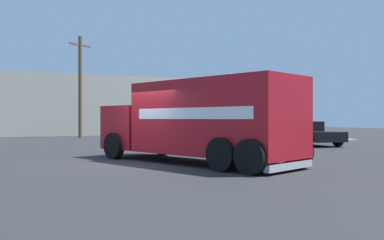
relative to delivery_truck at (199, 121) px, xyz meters
name	(u,v)px	position (x,y,z in m)	size (l,w,h in m)	color
ground_plane	(134,164)	(-2.14, 0.71, -1.48)	(100.00, 100.00, 0.00)	#2B2B2D
sidewalk_corner_far	(254,138)	(10.44, 13.28, -1.41)	(10.29, 10.29, 0.14)	#9E998E
delivery_truck	(199,121)	(0.00, 0.00, 0.00)	(5.40, 8.34, 2.83)	#AD141E
pickup_black	(304,133)	(9.74, 6.58, -0.75)	(2.51, 5.31, 1.38)	black
vending_machine_red	(255,125)	(11.62, 14.90, -0.41)	(1.17, 1.15, 1.85)	black
palm_tree_far	(231,93)	(10.77, 17.38, 2.27)	(2.93, 3.08, 5.28)	#7A6647
utility_pole	(80,85)	(-1.07, 21.25, 2.78)	(1.89, 1.32, 8.24)	brown
building_backdrop	(106,106)	(2.35, 27.68, 1.32)	(22.82, 6.00, 5.59)	beige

